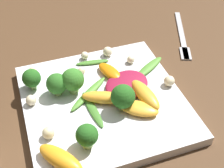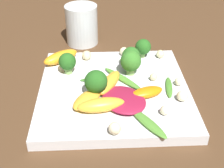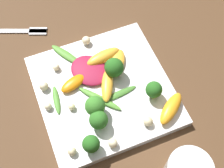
# 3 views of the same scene
# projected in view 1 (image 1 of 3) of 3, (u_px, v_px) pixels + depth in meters

# --- Properties ---
(ground_plane) EXTENTS (2.40, 2.40, 0.00)m
(ground_plane) POSITION_uv_depth(u_px,v_px,m) (104.00, 106.00, 0.53)
(ground_plane) COLOR #4C331E
(plate) EXTENTS (0.26, 0.26, 0.02)m
(plate) POSITION_uv_depth(u_px,v_px,m) (104.00, 102.00, 0.52)
(plate) COLOR white
(plate) RESTS_ON ground_plane
(fork) EXTENTS (0.08, 0.18, 0.01)m
(fork) POSITION_uv_depth(u_px,v_px,m) (183.00, 39.00, 0.67)
(fork) COLOR #B2B2B7
(fork) RESTS_ON ground_plane
(radicchio_leaf_0) EXTENTS (0.10, 0.10, 0.01)m
(radicchio_leaf_0) POSITION_uv_depth(u_px,v_px,m) (127.00, 84.00, 0.53)
(radicchio_leaf_0) COLOR maroon
(radicchio_leaf_0) RESTS_ON plate
(orange_segment_0) EXTENTS (0.07, 0.06, 0.01)m
(orange_segment_0) POSITION_uv_depth(u_px,v_px,m) (139.00, 108.00, 0.49)
(orange_segment_0) COLOR #FCAD33
(orange_segment_0) RESTS_ON plate
(orange_segment_1) EXTENTS (0.04, 0.06, 0.01)m
(orange_segment_1) POSITION_uv_depth(u_px,v_px,m) (110.00, 72.00, 0.56)
(orange_segment_1) COLOR orange
(orange_segment_1) RESTS_ON plate
(orange_segment_2) EXTENTS (0.04, 0.08, 0.02)m
(orange_segment_2) POSITION_uv_depth(u_px,v_px,m) (145.00, 95.00, 0.51)
(orange_segment_2) COLOR #FCAD33
(orange_segment_2) RESTS_ON plate
(orange_segment_3) EXTENTS (0.07, 0.08, 0.02)m
(orange_segment_3) POSITION_uv_depth(u_px,v_px,m) (61.00, 159.00, 0.42)
(orange_segment_3) COLOR orange
(orange_segment_3) RESTS_ON plate
(orange_segment_4) EXTENTS (0.08, 0.05, 0.02)m
(orange_segment_4) POSITION_uv_depth(u_px,v_px,m) (107.00, 97.00, 0.51)
(orange_segment_4) COLOR #FCAD33
(orange_segment_4) RESTS_ON plate
(broccoli_floret_0) EXTENTS (0.04, 0.04, 0.05)m
(broccoli_floret_0) POSITION_uv_depth(u_px,v_px,m) (73.00, 80.00, 0.51)
(broccoli_floret_0) COLOR #84AD5B
(broccoli_floret_0) RESTS_ON plate
(broccoli_floret_1) EXTENTS (0.04, 0.04, 0.05)m
(broccoli_floret_1) POSITION_uv_depth(u_px,v_px,m) (123.00, 97.00, 0.48)
(broccoli_floret_1) COLOR #84AD5B
(broccoli_floret_1) RESTS_ON plate
(broccoli_floret_2) EXTENTS (0.03, 0.03, 0.04)m
(broccoli_floret_2) POSITION_uv_depth(u_px,v_px,m) (32.00, 78.00, 0.52)
(broccoli_floret_2) COLOR #84AD5B
(broccoli_floret_2) RESTS_ON plate
(broccoli_floret_3) EXTENTS (0.03, 0.03, 0.04)m
(broccoli_floret_3) POSITION_uv_depth(u_px,v_px,m) (57.00, 84.00, 0.51)
(broccoli_floret_3) COLOR #84AD5B
(broccoli_floret_3) RESTS_ON plate
(broccoli_floret_4) EXTENTS (0.03, 0.03, 0.04)m
(broccoli_floret_4) POSITION_uv_depth(u_px,v_px,m) (87.00, 136.00, 0.43)
(broccoli_floret_4) COLOR #84AD5B
(broccoli_floret_4) RESTS_ON plate
(arugula_sprig_0) EXTENTS (0.06, 0.02, 0.01)m
(arugula_sprig_0) POSITION_uv_depth(u_px,v_px,m) (93.00, 62.00, 0.58)
(arugula_sprig_0) COLOR #47842D
(arugula_sprig_0) RESTS_ON plate
(arugula_sprig_1) EXTENTS (0.08, 0.06, 0.01)m
(arugula_sprig_1) POSITION_uv_depth(u_px,v_px,m) (149.00, 68.00, 0.57)
(arugula_sprig_1) COLOR #518E33
(arugula_sprig_1) RESTS_ON plate
(arugula_sprig_2) EXTENTS (0.08, 0.07, 0.01)m
(arugula_sprig_2) POSITION_uv_depth(u_px,v_px,m) (89.00, 93.00, 0.52)
(arugula_sprig_2) COLOR #518E33
(arugula_sprig_2) RESTS_ON plate
(arugula_sprig_3) EXTENTS (0.02, 0.08, 0.00)m
(arugula_sprig_3) POSITION_uv_depth(u_px,v_px,m) (92.00, 109.00, 0.50)
(arugula_sprig_3) COLOR #3D7528
(arugula_sprig_3) RESTS_ON plate
(macadamia_nut_0) EXTENTS (0.02, 0.02, 0.02)m
(macadamia_nut_0) POSITION_uv_depth(u_px,v_px,m) (33.00, 71.00, 0.56)
(macadamia_nut_0) COLOR beige
(macadamia_nut_0) RESTS_ON plate
(macadamia_nut_1) EXTENTS (0.02, 0.02, 0.02)m
(macadamia_nut_1) POSITION_uv_depth(u_px,v_px,m) (31.00, 100.00, 0.50)
(macadamia_nut_1) COLOR beige
(macadamia_nut_1) RESTS_ON plate
(macadamia_nut_2) EXTENTS (0.02, 0.02, 0.02)m
(macadamia_nut_2) POSITION_uv_depth(u_px,v_px,m) (169.00, 81.00, 0.54)
(macadamia_nut_2) COLOR beige
(macadamia_nut_2) RESTS_ON plate
(macadamia_nut_3) EXTENTS (0.02, 0.02, 0.02)m
(macadamia_nut_3) POSITION_uv_depth(u_px,v_px,m) (48.00, 133.00, 0.45)
(macadamia_nut_3) COLOR beige
(macadamia_nut_3) RESTS_ON plate
(macadamia_nut_4) EXTENTS (0.01, 0.01, 0.01)m
(macadamia_nut_4) POSITION_uv_depth(u_px,v_px,m) (81.00, 71.00, 0.56)
(macadamia_nut_4) COLOR beige
(macadamia_nut_4) RESTS_ON plate
(macadamia_nut_5) EXTENTS (0.01, 0.01, 0.01)m
(macadamia_nut_5) POSITION_uv_depth(u_px,v_px,m) (131.00, 59.00, 0.58)
(macadamia_nut_5) COLOR beige
(macadamia_nut_5) RESTS_ON plate
(macadamia_nut_6) EXTENTS (0.02, 0.02, 0.02)m
(macadamia_nut_6) POSITION_uv_depth(u_px,v_px,m) (108.00, 51.00, 0.60)
(macadamia_nut_6) COLOR beige
(macadamia_nut_6) RESTS_ON plate
(macadamia_nut_7) EXTENTS (0.01, 0.01, 0.01)m
(macadamia_nut_7) POSITION_uv_depth(u_px,v_px,m) (86.00, 55.00, 0.59)
(macadamia_nut_7) COLOR beige
(macadamia_nut_7) RESTS_ON plate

